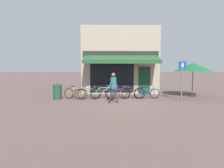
% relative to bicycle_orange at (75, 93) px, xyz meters
% --- Properties ---
extents(ground_plane, '(160.00, 160.00, 0.00)m').
position_rel_bicycle_orange_xyz_m(ground_plane, '(2.98, -1.18, -0.38)').
color(ground_plane, brown).
extents(shop_front, '(6.00, 4.52, 5.19)m').
position_rel_bicycle_orange_xyz_m(shop_front, '(3.07, 3.49, 2.21)').
color(shop_front, tan).
rests_on(shop_front, ground_plane).
extents(bike_rack_rail, '(5.11, 0.04, 0.57)m').
position_rel_bicycle_orange_xyz_m(bike_rack_rail, '(2.28, 0.10, 0.12)').
color(bike_rack_rail, '#47494F').
rests_on(bike_rack_rail, ground_plane).
extents(bicycle_orange, '(1.63, 0.69, 0.85)m').
position_rel_bicycle_orange_xyz_m(bicycle_orange, '(0.00, 0.00, 0.00)').
color(bicycle_orange, black).
rests_on(bicycle_orange, ground_plane).
extents(bicycle_green, '(1.72, 0.67, 0.84)m').
position_rel_bicycle_orange_xyz_m(bicycle_green, '(0.82, -0.03, -0.00)').
color(bicycle_green, black).
rests_on(bicycle_green, ground_plane).
extents(bicycle_silver, '(1.66, 0.89, 0.88)m').
position_rel_bicycle_orange_xyz_m(bicycle_silver, '(1.75, 0.04, 0.01)').
color(bicycle_silver, black).
rests_on(bicycle_silver, ground_plane).
extents(bicycle_purple, '(1.62, 0.86, 0.82)m').
position_rel_bicycle_orange_xyz_m(bicycle_purple, '(2.80, -0.11, -0.01)').
color(bicycle_purple, black).
rests_on(bicycle_purple, ground_plane).
extents(bicycle_black, '(1.77, 0.52, 0.88)m').
position_rel_bicycle_orange_xyz_m(bicycle_black, '(3.67, -0.01, 0.01)').
color(bicycle_black, black).
rests_on(bicycle_black, ground_plane).
extents(bicycle_blue, '(1.75, 0.52, 0.82)m').
position_rel_bicycle_orange_xyz_m(bicycle_blue, '(4.64, -0.02, -0.02)').
color(bicycle_blue, black).
rests_on(bicycle_blue, ground_plane).
extents(pedestrian_adult, '(0.63, 0.44, 1.73)m').
position_rel_bicycle_orange_xyz_m(pedestrian_adult, '(2.42, -1.35, 0.68)').
color(pedestrian_adult, '#282D47').
rests_on(pedestrian_adult, ground_plane).
extents(litter_bin, '(0.56, 0.56, 1.04)m').
position_rel_bicycle_orange_xyz_m(litter_bin, '(-1.13, -0.10, 0.14)').
color(litter_bin, '#23472D').
rests_on(litter_bin, ground_plane).
extents(parking_sign, '(0.44, 0.07, 2.45)m').
position_rel_bicycle_orange_xyz_m(parking_sign, '(6.56, -0.85, 1.12)').
color(parking_sign, slate).
rests_on(parking_sign, ground_plane).
extents(cafe_parasol, '(2.63, 2.63, 2.36)m').
position_rel_bicycle_orange_xyz_m(cafe_parasol, '(8.06, 0.86, 1.68)').
color(cafe_parasol, '#4C3D2D').
rests_on(cafe_parasol, ground_plane).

